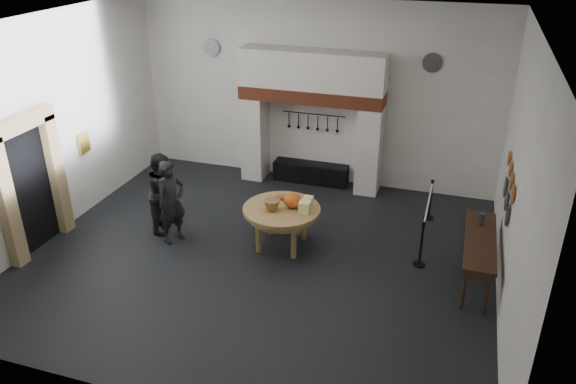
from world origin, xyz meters
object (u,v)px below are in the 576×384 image
(iron_range, at_px, (311,173))
(work_table, at_px, (282,209))
(visitor_far, at_px, (164,192))
(side_table, at_px, (480,240))
(visitor_near, at_px, (171,202))
(barrier_post_near, at_px, (421,245))
(barrier_post_far, at_px, (430,200))

(iron_range, height_order, work_table, work_table)
(visitor_far, distance_m, side_table, 6.43)
(visitor_near, relative_size, visitor_far, 1.02)
(iron_range, height_order, side_table, side_table)
(visitor_far, bearing_deg, barrier_post_near, -99.40)
(iron_range, distance_m, side_table, 5.31)
(iron_range, relative_size, work_table, 1.21)
(visitor_near, relative_size, side_table, 0.81)
(barrier_post_far, bearing_deg, barrier_post_near, -90.00)
(visitor_near, distance_m, barrier_post_far, 5.65)
(side_table, bearing_deg, work_table, 178.44)
(side_table, height_order, barrier_post_near, same)
(work_table, distance_m, visitor_far, 2.62)
(barrier_post_near, bearing_deg, visitor_near, -173.28)
(barrier_post_far, bearing_deg, side_table, -65.17)
(iron_range, distance_m, barrier_post_far, 3.26)
(work_table, distance_m, barrier_post_far, 3.52)
(visitor_near, bearing_deg, barrier_post_near, -55.43)
(iron_range, xyz_separation_m, barrier_post_near, (3.07, -3.09, 0.20))
(iron_range, bearing_deg, side_table, -38.99)
(iron_range, xyz_separation_m, work_table, (0.28, -3.22, 0.59))
(work_table, relative_size, barrier_post_far, 1.74)
(iron_range, bearing_deg, barrier_post_near, -45.21)
(work_table, height_order, barrier_post_far, barrier_post_far)
(visitor_near, height_order, barrier_post_far, visitor_near)
(visitor_near, xyz_separation_m, visitor_far, (-0.40, 0.40, -0.02))
(visitor_far, bearing_deg, visitor_near, -146.41)
(visitor_near, bearing_deg, iron_range, 0.14)
(work_table, xyz_separation_m, visitor_near, (-2.22, -0.47, 0.05))
(work_table, distance_m, visitor_near, 2.27)
(visitor_far, distance_m, barrier_post_far, 5.85)
(iron_range, distance_m, barrier_post_near, 4.36)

